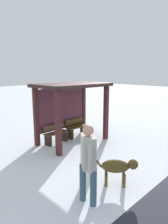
{
  "coord_description": "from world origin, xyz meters",
  "views": [
    {
      "loc": [
        -5.03,
        -5.67,
        2.74
      ],
      "look_at": [
        0.0,
        -0.61,
        1.28
      ],
      "focal_mm": 32.55,
      "sensor_mm": 36.0,
      "label": 1
    }
  ],
  "objects_px": {
    "bench_center_inside": "(77,129)",
    "person_walking": "(88,158)",
    "dog": "(118,167)",
    "bus_shelter": "(69,98)",
    "bench_left_inside": "(56,135)"
  },
  "relations": [
    {
      "from": "bench_left_inside",
      "to": "bench_center_inside",
      "type": "distance_m",
      "value": 1.07
    },
    {
      "from": "bench_left_inside",
      "to": "dog",
      "type": "height_order",
      "value": "bench_left_inside"
    },
    {
      "from": "bench_center_inside",
      "to": "person_walking",
      "type": "bearing_deg",
      "value": -129.7
    },
    {
      "from": "bus_shelter",
      "to": "dog",
      "type": "bearing_deg",
      "value": -111.54
    },
    {
      "from": "bus_shelter",
      "to": "bench_left_inside",
      "type": "bearing_deg",
      "value": 159.83
    },
    {
      "from": "person_walking",
      "to": "dog",
      "type": "height_order",
      "value": "person_walking"
    },
    {
      "from": "bench_left_inside",
      "to": "dog",
      "type": "distance_m",
      "value": 3.51
    },
    {
      "from": "bus_shelter",
      "to": "bench_left_inside",
      "type": "relative_size",
      "value": 2.84
    },
    {
      "from": "bench_left_inside",
      "to": "bus_shelter",
      "type": "bearing_deg",
      "value": -20.17
    },
    {
      "from": "person_walking",
      "to": "bus_shelter",
      "type": "bearing_deg",
      "value": 54.54
    },
    {
      "from": "bench_center_inside",
      "to": "bench_left_inside",
      "type": "bearing_deg",
      "value": 179.84
    },
    {
      "from": "bench_center_inside",
      "to": "person_walking",
      "type": "distance_m",
      "value": 4.44
    },
    {
      "from": "bench_left_inside",
      "to": "dog",
      "type": "bearing_deg",
      "value": -102.16
    },
    {
      "from": "bus_shelter",
      "to": "dog",
      "type": "height_order",
      "value": "bus_shelter"
    },
    {
      "from": "bench_left_inside",
      "to": "dog",
      "type": "xyz_separation_m",
      "value": [
        -0.74,
        -3.43,
        0.17
      ]
    }
  ]
}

